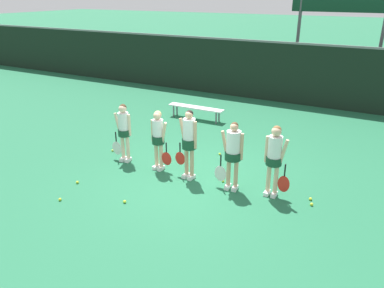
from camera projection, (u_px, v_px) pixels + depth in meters
name	position (u px, v px, depth m)	size (l,w,h in m)	color
ground_plane	(192.00, 177.00, 9.55)	(140.00, 140.00, 0.00)	#216642
fence_windscreen	(282.00, 72.00, 15.55)	(60.00, 0.08, 2.51)	black
scoreboard	(343.00, 3.00, 15.17)	(4.06, 0.15, 5.04)	#515156
bench_courtside	(196.00, 108.00, 13.76)	(2.15, 0.37, 0.46)	silver
player_0	(124.00, 128.00, 10.13)	(0.63, 0.34, 1.63)	beige
player_1	(158.00, 136.00, 9.65)	(0.62, 0.32, 1.61)	beige
player_2	(189.00, 139.00, 9.14)	(0.63, 0.35, 1.79)	tan
player_3	(233.00, 151.00, 8.63)	(0.67, 0.38, 1.68)	tan
player_4	(275.00, 155.00, 8.34)	(0.64, 0.36, 1.70)	beige
tennis_ball_0	(125.00, 202.00, 8.38)	(0.07, 0.07, 0.07)	#CCE033
tennis_ball_1	(311.00, 199.00, 8.49)	(0.07, 0.07, 0.07)	#CCE033
tennis_ball_2	(186.00, 159.00, 10.47)	(0.07, 0.07, 0.07)	#CCE033
tennis_ball_3	(220.00, 154.00, 10.84)	(0.06, 0.06, 0.06)	#CCE033
tennis_ball_4	(60.00, 199.00, 8.47)	(0.07, 0.07, 0.07)	#CCE033
tennis_ball_5	(312.00, 204.00, 8.27)	(0.07, 0.07, 0.07)	#CCE033
tennis_ball_6	(113.00, 150.00, 11.06)	(0.07, 0.07, 0.07)	#CCE033
tennis_ball_7	(223.00, 181.00, 9.29)	(0.06, 0.06, 0.06)	#CCE033
tennis_ball_8	(77.00, 182.00, 9.22)	(0.07, 0.07, 0.07)	#CCE033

